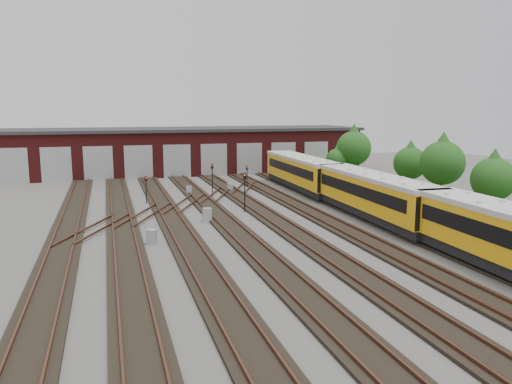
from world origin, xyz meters
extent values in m
plane|color=#43413E|center=(0.00, 0.00, 0.00)|extent=(120.00, 120.00, 0.00)
cube|color=black|center=(-14.00, 0.00, 0.09)|extent=(2.40, 70.00, 0.18)
cube|color=#502E20|center=(-14.72, 0.00, 0.26)|extent=(0.10, 70.00, 0.15)
cube|color=#502E20|center=(-13.28, 0.00, 0.26)|extent=(0.10, 70.00, 0.15)
cube|color=black|center=(-10.00, 0.00, 0.09)|extent=(2.40, 70.00, 0.18)
cube|color=#502E20|center=(-10.72, 0.00, 0.26)|extent=(0.10, 70.00, 0.15)
cube|color=#502E20|center=(-9.28, 0.00, 0.26)|extent=(0.10, 70.00, 0.15)
cube|color=black|center=(-6.00, 0.00, 0.09)|extent=(2.40, 70.00, 0.18)
cube|color=#502E20|center=(-6.72, 0.00, 0.26)|extent=(0.10, 70.00, 0.15)
cube|color=#502E20|center=(-5.28, 0.00, 0.26)|extent=(0.10, 70.00, 0.15)
cube|color=black|center=(-2.00, 0.00, 0.09)|extent=(2.40, 70.00, 0.18)
cube|color=#502E20|center=(-2.72, 0.00, 0.26)|extent=(0.10, 70.00, 0.15)
cube|color=#502E20|center=(-1.28, 0.00, 0.26)|extent=(0.10, 70.00, 0.15)
cube|color=black|center=(2.00, 0.00, 0.09)|extent=(2.40, 70.00, 0.18)
cube|color=#502E20|center=(1.28, 0.00, 0.26)|extent=(0.10, 70.00, 0.15)
cube|color=#502E20|center=(2.72, 0.00, 0.26)|extent=(0.10, 70.00, 0.15)
cube|color=black|center=(6.00, 0.00, 0.09)|extent=(2.40, 70.00, 0.18)
cube|color=#502E20|center=(5.28, 0.00, 0.26)|extent=(0.10, 70.00, 0.15)
cube|color=#502E20|center=(6.72, 0.00, 0.26)|extent=(0.10, 70.00, 0.15)
cube|color=black|center=(10.00, 0.00, 0.09)|extent=(2.40, 70.00, 0.18)
cube|color=#502E20|center=(9.28, 0.00, 0.26)|extent=(0.10, 70.00, 0.15)
cube|color=#502E20|center=(10.72, 0.00, 0.26)|extent=(0.10, 70.00, 0.15)
cube|color=black|center=(14.00, 0.00, 0.09)|extent=(2.40, 70.00, 0.18)
cube|color=#502E20|center=(13.28, 0.00, 0.26)|extent=(0.10, 70.00, 0.15)
cube|color=#502E20|center=(14.72, 0.00, 0.26)|extent=(0.10, 70.00, 0.15)
cube|color=#502E20|center=(-8.00, 10.00, 0.26)|extent=(5.40, 9.62, 0.15)
cube|color=#502E20|center=(-4.00, 14.00, 0.26)|extent=(5.40, 9.62, 0.15)
cube|color=#502E20|center=(0.00, 18.00, 0.26)|extent=(5.40, 9.62, 0.15)
cube|color=#502E20|center=(-12.00, 6.00, 0.26)|extent=(5.40, 9.62, 0.15)
cube|color=#502E20|center=(4.00, 22.00, 0.26)|extent=(5.40, 9.62, 0.15)
cube|color=#541515|center=(0.00, 40.00, 3.00)|extent=(50.00, 12.00, 6.00)
cube|color=#2B2B2D|center=(0.00, 40.00, 6.15)|extent=(51.00, 12.50, 0.40)
cube|color=#9D9FA2|center=(-22.00, 33.98, 2.20)|extent=(3.60, 0.12, 4.40)
cube|color=#9D9FA2|center=(-17.00, 33.98, 2.20)|extent=(3.60, 0.12, 4.40)
cube|color=#9D9FA2|center=(-12.00, 33.98, 2.20)|extent=(3.60, 0.12, 4.40)
cube|color=#9D9FA2|center=(-7.00, 33.98, 2.20)|extent=(3.60, 0.12, 4.40)
cube|color=#9D9FA2|center=(-2.00, 33.98, 2.20)|extent=(3.60, 0.12, 4.40)
cube|color=#9D9FA2|center=(3.00, 33.98, 2.20)|extent=(3.60, 0.12, 4.40)
cube|color=#9D9FA2|center=(8.00, 33.98, 2.20)|extent=(3.60, 0.12, 4.40)
cube|color=#9D9FA2|center=(13.00, 33.98, 2.20)|extent=(3.60, 0.12, 4.40)
cube|color=#9D9FA2|center=(18.00, 33.98, 2.20)|extent=(3.60, 0.12, 4.40)
cube|color=#244617|center=(19.00, 10.00, 0.03)|extent=(8.00, 55.00, 0.05)
cube|color=black|center=(8.53, -12.19, 2.50)|extent=(0.42, 14.69, 0.95)
cube|color=black|center=(10.00, 3.78, 0.66)|extent=(2.96, 16.76, 0.67)
cube|color=#FCB40D|center=(10.00, 3.78, 2.22)|extent=(3.30, 16.76, 2.45)
cube|color=silver|center=(10.00, 3.78, 3.61)|extent=(3.41, 16.77, 0.33)
cube|color=black|center=(8.53, 3.81, 2.50)|extent=(0.42, 14.69, 0.95)
cube|color=black|center=(11.47, 3.74, 2.50)|extent=(0.42, 14.69, 0.95)
cube|color=black|center=(10.00, 19.78, 0.66)|extent=(2.96, 16.76, 0.67)
cube|color=#FCB40D|center=(10.00, 19.78, 2.22)|extent=(3.30, 16.76, 2.45)
cube|color=silver|center=(10.00, 19.78, 3.61)|extent=(3.41, 16.77, 0.33)
cube|color=black|center=(8.53, 19.81, 2.50)|extent=(0.42, 14.69, 0.95)
cube|color=black|center=(11.47, 19.74, 2.50)|extent=(0.42, 14.69, 0.95)
cylinder|color=black|center=(-7.43, 16.14, 1.10)|extent=(0.09, 0.09, 2.21)
cube|color=black|center=(-7.43, 16.14, 2.44)|extent=(0.25, 0.18, 0.47)
sphere|color=red|center=(-7.43, 16.05, 2.54)|extent=(0.11, 0.11, 0.11)
cylinder|color=black|center=(0.67, 9.80, 1.47)|extent=(0.11, 0.11, 2.94)
cube|color=black|center=(0.67, 9.80, 3.21)|extent=(0.31, 0.24, 0.55)
sphere|color=red|center=(0.67, 9.69, 3.32)|extent=(0.13, 0.13, 0.13)
cylinder|color=black|center=(4.72, 23.49, 1.02)|extent=(0.09, 0.09, 2.04)
cube|color=black|center=(4.72, 23.49, 2.25)|extent=(0.25, 0.21, 0.44)
sphere|color=red|center=(4.72, 23.40, 2.34)|extent=(0.11, 0.11, 0.11)
cylinder|color=black|center=(-0.44, 18.57, 1.45)|extent=(0.10, 0.10, 2.90)
cube|color=black|center=(-0.44, 18.57, 3.15)|extent=(0.29, 0.23, 0.50)
sphere|color=red|center=(-0.44, 18.47, 3.25)|extent=(0.12, 0.12, 0.12)
cube|color=#97999C|center=(-8.23, 1.17, 0.51)|extent=(0.77, 0.72, 1.02)
cube|color=#97999C|center=(-2.69, 20.09, 0.46)|extent=(0.56, 0.47, 0.92)
cube|color=#97999C|center=(-3.33, 6.80, 0.57)|extent=(0.70, 0.59, 1.13)
cube|color=#97999C|center=(2.08, 21.20, 0.45)|extent=(0.57, 0.49, 0.90)
cube|color=#97999C|center=(12.48, 8.24, 0.44)|extent=(0.66, 0.62, 0.88)
cylinder|color=#382719|center=(19.07, 24.66, 1.13)|extent=(0.26, 0.26, 2.26)
sphere|color=#1C4614|center=(19.07, 24.66, 4.14)|extent=(4.39, 4.39, 4.39)
cone|color=#1C4614|center=(19.07, 24.66, 5.70)|extent=(3.76, 3.76, 3.13)
cylinder|color=#382719|center=(17.02, 25.01, 0.74)|extent=(0.24, 0.24, 1.47)
sphere|color=#1C4614|center=(17.02, 25.01, 2.70)|extent=(2.87, 2.87, 2.87)
cone|color=#1C4614|center=(17.02, 25.01, 3.73)|extent=(2.46, 2.46, 2.05)
cylinder|color=#382719|center=(19.73, 7.98, 1.08)|extent=(0.25, 0.25, 2.17)
sphere|color=#1C4614|center=(19.73, 7.98, 3.97)|extent=(4.21, 4.21, 4.21)
cone|color=#1C4614|center=(19.73, 7.98, 5.48)|extent=(3.61, 3.61, 3.01)
cylinder|color=#382719|center=(20.23, 13.98, 0.90)|extent=(0.27, 0.27, 1.81)
sphere|color=#1C4614|center=(20.23, 13.98, 3.32)|extent=(3.52, 3.52, 3.52)
cone|color=#1C4614|center=(20.23, 13.98, 4.57)|extent=(3.02, 3.02, 2.51)
cylinder|color=#382719|center=(19.37, 0.91, 0.92)|extent=(0.24, 0.24, 1.84)
sphere|color=#1C4614|center=(19.37, 0.91, 3.37)|extent=(3.58, 3.58, 3.58)
cone|color=#1C4614|center=(19.37, 0.91, 4.65)|extent=(3.07, 3.07, 2.55)
sphere|color=#1C4614|center=(16.00, -1.82, 0.55)|extent=(1.11, 1.11, 1.11)
sphere|color=#1C4614|center=(16.27, 17.34, 0.74)|extent=(1.47, 1.47, 1.47)
sphere|color=#1C4614|center=(20.65, 18.39, 0.68)|extent=(1.37, 1.37, 1.37)
camera|label=1|loc=(-10.87, -32.26, 9.08)|focal=35.00mm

